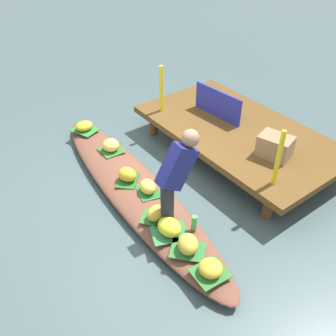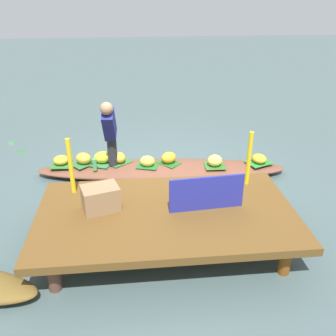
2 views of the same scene
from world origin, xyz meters
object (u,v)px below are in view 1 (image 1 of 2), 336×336
Objects in this scene: vendor_person at (176,174)px; produce_crate at (275,146)px; vendor_boat at (135,190)px; banana_bunch_7 at (211,268)px; banana_bunch_6 at (157,213)px; banana_bunch_0 at (148,187)px; banana_bunch_3 at (169,227)px; market_banner at (218,104)px; banana_bunch_5 at (127,174)px; water_bottle at (194,223)px; banana_bunch_4 at (188,244)px; banana_bunch_1 at (111,145)px; banana_bunch_2 at (84,126)px.

produce_crate is at bearing 87.93° from vendor_person.
vendor_boat is 1.74m from banana_bunch_7.
banana_bunch_6 is at bearing -6.75° from vendor_boat.
banana_bunch_7 is (1.47, -0.22, -0.01)m from banana_bunch_0.
banana_bunch_3 is 0.32× the size of market_banner.
banana_bunch_0 is at bearing 12.55° from banana_bunch_5.
vendor_person reaches higher than banana_bunch_6.
market_banner is 1.31m from produce_crate.
banana_bunch_7 is 1.09m from vendor_person.
banana_bunch_3 reaches higher than water_bottle.
banana_bunch_5 is 0.86m from banana_bunch_6.
vendor_person is at bearing -92.07° from produce_crate.
market_banner is (-2.12, 2.03, 0.39)m from banana_bunch_7.
banana_bunch_7 is 2.09m from produce_crate.
banana_bunch_4 is 1.47m from banana_bunch_5.
produce_crate is at bearing 68.74° from banana_bunch_0.
banana_bunch_4 reaches higher than banana_bunch_0.
banana_bunch_4 is at bearing 178.68° from banana_bunch_7.
vendor_person reaches higher than banana_bunch_0.
banana_bunch_1 is at bearing 174.17° from vendor_boat.
banana_bunch_1 is at bearing 3.63° from banana_bunch_2.
banana_bunch_5 is (-1.46, 0.13, 0.00)m from banana_bunch_4.
banana_bunch_7 is (0.38, -0.01, -0.02)m from banana_bunch_4.
banana_bunch_6 is (1.62, -0.30, -0.01)m from banana_bunch_1.
banana_bunch_1 is 2.64m from banana_bunch_7.
vendor_person is at bearing 8.00° from vendor_boat.
banana_bunch_2 is at bearing 175.07° from banana_bunch_4.
banana_bunch_2 is 3.08m from produce_crate.
market_banner is (-1.74, 2.02, 0.37)m from banana_bunch_4.
banana_bunch_6 is at bearing 175.47° from banana_bunch_3.
banana_bunch_3 is 0.33m from banana_bunch_4.
produce_crate reaches higher than banana_bunch_2.
vendor_boat is at bearing -167.69° from banana_bunch_0.
banana_bunch_4 is 0.38m from banana_bunch_7.
banana_bunch_6 is at bearing -121.06° from vendor_person.
vendor_person is 2.71× the size of produce_crate.
banana_bunch_4 is 0.34m from water_bottle.
banana_bunch_7 is at bearing -1.16° from vendor_boat.
vendor_boat is at bearing -176.23° from vendor_person.
banana_bunch_2 is 2.22m from market_banner.
banana_bunch_2 is 1.11× the size of banana_bunch_5.
banana_bunch_3 is at bearing -4.94° from vendor_boat.
banana_bunch_3 is at bearing -6.79° from banana_bunch_5.
market_banner is 2.13× the size of produce_crate.
banana_bunch_3 is at bearing -16.00° from banana_bunch_0.
banana_bunch_3 reaches higher than banana_bunch_4.
banana_bunch_0 is 1.94m from banana_bunch_2.
banana_bunch_4 is 1.38× the size of water_bottle.
banana_bunch_5 is at bearing -167.45° from banana_bunch_0.
water_bottle is at bearing 0.10° from banana_bunch_2.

